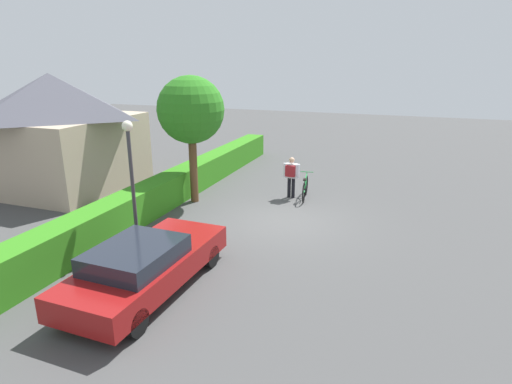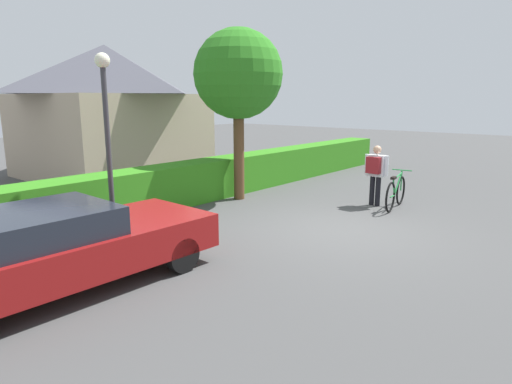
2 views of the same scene
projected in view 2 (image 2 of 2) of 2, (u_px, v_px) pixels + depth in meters
name	position (u px, v px, depth m)	size (l,w,h in m)	color
ground_plane	(339.00, 230.00, 9.33)	(60.00, 60.00, 0.00)	#454545
hedge_row	(198.00, 181.00, 11.96)	(19.00, 0.90, 1.07)	#317E1A
house_distant	(108.00, 110.00, 15.53)	(5.34, 5.73, 4.55)	tan
parked_car_near	(57.00, 247.00, 6.27)	(4.54, 1.90, 1.24)	maroon
bicycle	(396.00, 193.00, 11.09)	(1.72, 0.50, 0.93)	black
person_rider	(376.00, 170.00, 11.24)	(0.35, 0.64, 1.56)	black
street_lamp	(106.00, 119.00, 8.30)	(0.28, 0.28, 3.56)	#38383D
tree_kerbside	(238.00, 75.00, 11.56)	(2.36, 2.36, 4.54)	brown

